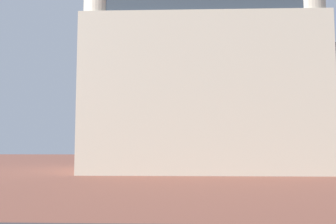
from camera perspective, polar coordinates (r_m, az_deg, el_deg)
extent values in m
cube|color=#B2A893|center=(33.61, 5.67, 2.31)|extent=(22.17, 10.34, 14.34)
cube|color=#2D3842|center=(35.63, 5.55, 15.79)|extent=(20.40, 9.51, 2.40)
cube|color=#B2A893|center=(35.33, 10.21, 12.96)|extent=(5.10, 5.10, 27.51)
cylinder|color=#B2A893|center=(31.03, -11.93, 5.88)|extent=(2.80, 2.80, 17.42)
cylinder|color=#B2A893|center=(32.39, 23.36, 5.88)|extent=(2.80, 2.80, 17.59)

